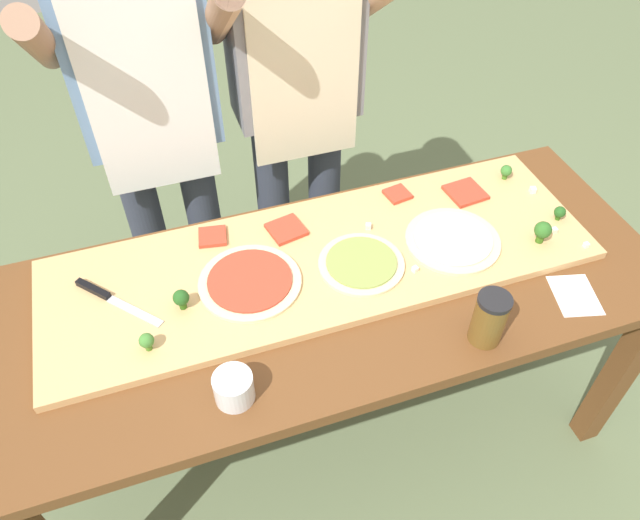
# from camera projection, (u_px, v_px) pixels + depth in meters

# --- Properties ---
(ground_plane) EXTENTS (8.00, 8.00, 0.00)m
(ground_plane) POSITION_uv_depth(u_px,v_px,m) (329.00, 427.00, 2.18)
(ground_plane) COLOR #60704C
(prep_table) EXTENTS (1.84, 0.74, 0.77)m
(prep_table) POSITION_uv_depth(u_px,v_px,m) (332.00, 309.00, 1.70)
(prep_table) COLOR brown
(prep_table) RESTS_ON ground
(cutting_board) EXTENTS (1.53, 0.48, 0.02)m
(cutting_board) POSITION_uv_depth(u_px,v_px,m) (321.00, 260.00, 1.68)
(cutting_board) COLOR tan
(cutting_board) RESTS_ON prep_table
(chefs_knife) EXTENTS (0.20, 0.22, 0.02)m
(chefs_knife) POSITION_uv_depth(u_px,v_px,m) (107.00, 296.00, 1.56)
(chefs_knife) COLOR #B7BABF
(chefs_knife) RESTS_ON cutting_board
(pizza_whole_cheese_artichoke) EXTENTS (0.27, 0.27, 0.02)m
(pizza_whole_cheese_artichoke) POSITION_uv_depth(u_px,v_px,m) (453.00, 240.00, 1.71)
(pizza_whole_cheese_artichoke) COLOR beige
(pizza_whole_cheese_artichoke) RESTS_ON cutting_board
(pizza_whole_pesto_green) EXTENTS (0.24, 0.24, 0.02)m
(pizza_whole_pesto_green) POSITION_uv_depth(u_px,v_px,m) (361.00, 263.00, 1.65)
(pizza_whole_pesto_green) COLOR beige
(pizza_whole_pesto_green) RESTS_ON cutting_board
(pizza_whole_tomato_red) EXTENTS (0.28, 0.28, 0.02)m
(pizza_whole_tomato_red) POSITION_uv_depth(u_px,v_px,m) (250.00, 281.00, 1.60)
(pizza_whole_tomato_red) COLOR beige
(pizza_whole_tomato_red) RESTS_ON cutting_board
(pizza_slice_near_left) EXTENTS (0.09, 0.09, 0.01)m
(pizza_slice_near_left) POSITION_uv_depth(u_px,v_px,m) (212.00, 237.00, 1.72)
(pizza_slice_near_left) COLOR #BC3D28
(pizza_slice_near_left) RESTS_ON cutting_board
(pizza_slice_far_left) EXTENTS (0.11, 0.11, 0.01)m
(pizza_slice_far_left) POSITION_uv_depth(u_px,v_px,m) (286.00, 229.00, 1.74)
(pizza_slice_far_left) COLOR #BC3D28
(pizza_slice_far_left) RESTS_ON cutting_board
(pizza_slice_near_right) EXTENTS (0.12, 0.12, 0.01)m
(pizza_slice_near_right) POSITION_uv_depth(u_px,v_px,m) (465.00, 192.00, 1.86)
(pizza_slice_near_right) COLOR #BC3D28
(pizza_slice_near_right) RESTS_ON cutting_board
(pizza_slice_center) EXTENTS (0.08, 0.08, 0.01)m
(pizza_slice_center) POSITION_uv_depth(u_px,v_px,m) (398.00, 194.00, 1.85)
(pizza_slice_center) COLOR #BC3D28
(pizza_slice_center) RESTS_ON cutting_board
(broccoli_floret_center_right) EXTENTS (0.04, 0.04, 0.06)m
(broccoli_floret_center_right) POSITION_uv_depth(u_px,v_px,m) (181.00, 298.00, 1.52)
(broccoli_floret_center_right) COLOR #2C5915
(broccoli_floret_center_right) RESTS_ON cutting_board
(broccoli_floret_front_left) EXTENTS (0.03, 0.03, 0.04)m
(broccoli_floret_front_left) POSITION_uv_depth(u_px,v_px,m) (560.00, 212.00, 1.76)
(broccoli_floret_front_left) COLOR #2C5915
(broccoli_floret_front_left) RESTS_ON cutting_board
(broccoli_floret_front_right) EXTENTS (0.05, 0.05, 0.07)m
(broccoli_floret_front_right) POSITION_uv_depth(u_px,v_px,m) (543.00, 231.00, 1.69)
(broccoli_floret_front_right) COLOR #366618
(broccoli_floret_front_right) RESTS_ON cutting_board
(broccoli_floret_front_mid) EXTENTS (0.04, 0.04, 0.05)m
(broccoli_floret_front_mid) POSITION_uv_depth(u_px,v_px,m) (147.00, 341.00, 1.43)
(broccoli_floret_front_mid) COLOR #487A23
(broccoli_floret_front_mid) RESTS_ON cutting_board
(broccoli_floret_center_left) EXTENTS (0.04, 0.04, 0.05)m
(broccoli_floret_center_left) POSITION_uv_depth(u_px,v_px,m) (506.00, 171.00, 1.90)
(broccoli_floret_center_left) COLOR #3F7220
(broccoli_floret_center_left) RESTS_ON cutting_board
(cheese_crumble_a) EXTENTS (0.01, 0.01, 0.01)m
(cheese_crumble_a) POSITION_uv_depth(u_px,v_px,m) (586.00, 245.00, 1.70)
(cheese_crumble_a) COLOR white
(cheese_crumble_a) RESTS_ON cutting_board
(cheese_crumble_b) EXTENTS (0.02, 0.02, 0.02)m
(cheese_crumble_b) POSITION_uv_depth(u_px,v_px,m) (368.00, 226.00, 1.75)
(cheese_crumble_b) COLOR silver
(cheese_crumble_b) RESTS_ON cutting_board
(cheese_crumble_c) EXTENTS (0.02, 0.02, 0.01)m
(cheese_crumble_c) POSITION_uv_depth(u_px,v_px,m) (415.00, 269.00, 1.63)
(cheese_crumble_c) COLOR white
(cheese_crumble_c) RESTS_ON cutting_board
(cheese_crumble_d) EXTENTS (0.02, 0.02, 0.02)m
(cheese_crumble_d) POSITION_uv_depth(u_px,v_px,m) (533.00, 190.00, 1.86)
(cheese_crumble_d) COLOR white
(cheese_crumble_d) RESTS_ON cutting_board
(cheese_crumble_e) EXTENTS (0.02, 0.02, 0.02)m
(cheese_crumble_e) POSITION_uv_depth(u_px,v_px,m) (554.00, 230.00, 1.74)
(cheese_crumble_e) COLOR silver
(cheese_crumble_e) RESTS_ON cutting_board
(flour_cup) EXTENTS (0.09, 0.09, 0.08)m
(flour_cup) POSITION_uv_depth(u_px,v_px,m) (234.00, 389.00, 1.37)
(flour_cup) COLOR white
(flour_cup) RESTS_ON prep_table
(sauce_jar) EXTENTS (0.08, 0.08, 0.15)m
(sauce_jar) POSITION_uv_depth(u_px,v_px,m) (489.00, 319.00, 1.46)
(sauce_jar) COLOR brown
(sauce_jar) RESTS_ON prep_table
(recipe_note) EXTENTS (0.14, 0.17, 0.00)m
(recipe_note) POSITION_uv_depth(u_px,v_px,m) (575.00, 295.00, 1.61)
(recipe_note) COLOR white
(recipe_note) RESTS_ON prep_table
(cook_left) EXTENTS (0.54, 0.39, 1.67)m
(cook_left) POSITION_uv_depth(u_px,v_px,m) (151.00, 110.00, 1.82)
(cook_left) COLOR #333847
(cook_left) RESTS_ON ground
(cook_right) EXTENTS (0.54, 0.39, 1.67)m
(cook_right) POSITION_uv_depth(u_px,v_px,m) (296.00, 85.00, 1.93)
(cook_right) COLOR #333847
(cook_right) RESTS_ON ground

